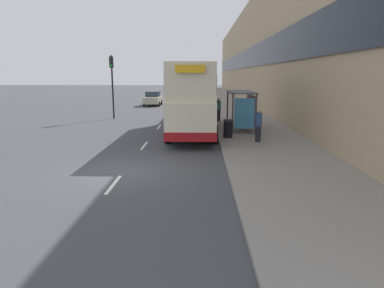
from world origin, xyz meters
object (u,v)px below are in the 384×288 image
(double_decker_bus_near, at_px, (193,97))
(car_0, at_px, (200,90))
(traffic_light_far_kerb, at_px, (112,77))
(bus_shelter, at_px, (244,103))
(litter_bin, at_px, (228,128))
(car_2, at_px, (198,98))
(pedestrian_at_shelter, at_px, (219,109))
(car_3, at_px, (190,105))
(pedestrian_1, at_px, (258,125))
(car_1, at_px, (153,98))

(double_decker_bus_near, xyz_separation_m, car_0, (0.36, 41.30, -1.40))
(traffic_light_far_kerb, bearing_deg, bus_shelter, -32.96)
(bus_shelter, bearing_deg, litter_bin, -113.70)
(bus_shelter, relative_size, car_2, 0.92)
(pedestrian_at_shelter, height_order, traffic_light_far_kerb, traffic_light_far_kerb)
(car_3, relative_size, pedestrian_at_shelter, 2.23)
(car_0, height_order, car_2, car_0)
(double_decker_bus_near, distance_m, pedestrian_1, 5.26)
(car_2, height_order, litter_bin, car_2)
(bus_shelter, xyz_separation_m, car_1, (-8.57, 19.31, -1.03))
(double_decker_bus_near, height_order, traffic_light_far_kerb, traffic_light_far_kerb)
(bus_shelter, xyz_separation_m, pedestrian_1, (0.28, -4.07, -0.83))
(car_1, bearing_deg, double_decker_bus_near, 104.98)
(car_2, distance_m, pedestrian_1, 24.74)
(car_3, bearing_deg, car_2, 86.08)
(car_0, distance_m, car_1, 22.30)
(car_3, relative_size, traffic_light_far_kerb, 0.77)
(car_0, height_order, car_3, car_0)
(double_decker_bus_near, bearing_deg, car_3, 92.77)
(car_0, relative_size, litter_bin, 4.10)
(bus_shelter, distance_m, car_1, 21.16)
(car_2, bearing_deg, pedestrian_at_shelter, -83.78)
(pedestrian_1, bearing_deg, litter_bin, 139.53)
(car_0, bearing_deg, car_3, -91.69)
(car_1, xyz_separation_m, pedestrian_1, (8.86, -23.38, 0.20))
(bus_shelter, distance_m, pedestrian_1, 4.16)
(car_3, bearing_deg, car_1, 118.59)
(car_2, xyz_separation_m, litter_bin, (1.94, -23.22, -0.19))
(car_3, height_order, pedestrian_at_shelter, pedestrian_at_shelter)
(pedestrian_at_shelter, distance_m, litter_bin, 7.09)
(litter_bin, bearing_deg, traffic_light_far_kerb, 133.65)
(double_decker_bus_near, distance_m, pedestrian_at_shelter, 5.22)
(car_0, height_order, traffic_light_far_kerb, traffic_light_far_kerb)
(car_3, bearing_deg, pedestrian_1, -74.35)
(bus_shelter, height_order, car_2, bus_shelter)
(car_2, bearing_deg, traffic_light_far_kerb, -116.88)
(car_1, distance_m, litter_bin, 23.29)
(bus_shelter, relative_size, pedestrian_1, 2.37)
(pedestrian_1, relative_size, litter_bin, 1.69)
(car_2, relative_size, car_3, 1.14)
(car_1, distance_m, car_3, 9.91)
(pedestrian_at_shelter, height_order, pedestrian_1, pedestrian_at_shelter)
(car_1, distance_m, traffic_light_far_kerb, 13.09)
(bus_shelter, distance_m, litter_bin, 3.27)
(pedestrian_1, relative_size, traffic_light_far_kerb, 0.34)
(double_decker_bus_near, xyz_separation_m, car_1, (-5.28, 19.73, -1.44))
(bus_shelter, relative_size, litter_bin, 4.00)
(car_2, bearing_deg, pedestrian_1, -82.01)
(bus_shelter, distance_m, pedestrian_at_shelter, 4.59)
(car_2, height_order, pedestrian_1, pedestrian_1)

